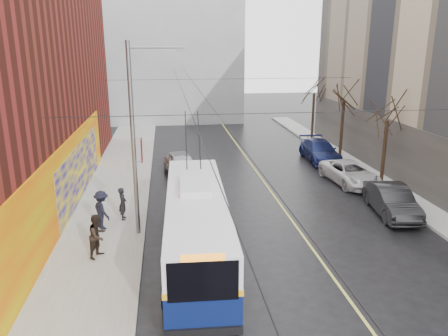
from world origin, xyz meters
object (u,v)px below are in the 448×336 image
object	(u,v)px
tree_mid	(345,92)
pedestrian_a	(123,204)
tree_near	(389,108)
pedestrian_b	(98,236)
streetlight_pole	(137,136)
parked_car_c	(350,173)
pedestrian_c	(102,210)
trolleybus	(197,224)
following_car	(181,164)
parked_car_b	(392,200)
parked_car_d	(320,151)
tree_far	(315,85)

from	to	relation	value
tree_mid	pedestrian_a	size ratio (longest dim) A/B	3.94
tree_near	pedestrian_b	distance (m)	19.11
streetlight_pole	parked_car_c	xyz separation A→B (m)	(13.14, 6.41, -4.14)
pedestrian_a	pedestrian_c	size ratio (longest dim) A/B	0.88
parked_car_c	pedestrian_c	distance (m)	16.08
tree_mid	pedestrian_a	world-z (taller)	tree_mid
tree_near	pedestrian_c	xyz separation A→B (m)	(-17.04, -5.27, -3.86)
trolleybus	following_car	distance (m)	12.03
tree_mid	parked_car_b	world-z (taller)	tree_mid
parked_car_d	following_car	distance (m)	11.20
following_car	pedestrian_b	world-z (taller)	pedestrian_b
tree_mid	parked_car_d	distance (m)	4.95
tree_mid	pedestrian_a	bearing A→B (deg)	-145.30
parked_car_c	pedestrian_a	bearing A→B (deg)	-168.02
tree_far	trolleybus	size ratio (longest dim) A/B	0.57
pedestrian_c	parked_car_c	bearing A→B (deg)	-101.66
streetlight_pole	pedestrian_a	size ratio (longest dim) A/B	5.31
parked_car_d	following_car	size ratio (longest dim) A/B	1.13
tree_near	pedestrian_b	world-z (taller)	tree_near
pedestrian_b	parked_car_c	bearing A→B (deg)	-29.74
trolleybus	parked_car_c	distance (m)	13.90
tree_near	parked_car_c	xyz separation A→B (m)	(-2.00, 0.41, -4.27)
pedestrian_a	pedestrian_c	xyz separation A→B (m)	(-0.89, -1.09, 0.12)
tree_far	following_car	world-z (taller)	tree_far
parked_car_b	parked_car_c	size ratio (longest dim) A/B	0.94
following_car	parked_car_d	bearing A→B (deg)	3.65
pedestrian_c	tree_mid	bearing A→B (deg)	-86.59
streetlight_pole	pedestrian_b	size ratio (longest dim) A/B	4.76
tree_far	pedestrian_a	size ratio (longest dim) A/B	3.88
parked_car_b	following_car	size ratio (longest dim) A/B	1.00
tree_near	trolleybus	size ratio (longest dim) A/B	0.55
tree_near	tree_mid	world-z (taller)	tree_mid
trolleybus	pedestrian_a	bearing A→B (deg)	131.23
streetlight_pole	parked_car_b	distance (m)	13.78
parked_car_d	pedestrian_a	world-z (taller)	pedestrian_a
pedestrian_c	following_car	bearing A→B (deg)	-57.53
trolleybus	tree_mid	bearing A→B (deg)	52.73
tree_far	parked_car_d	size ratio (longest dim) A/B	1.20
following_car	tree_far	bearing A→B (deg)	29.02
parked_car_c	following_car	size ratio (longest dim) A/B	1.06
parked_car_b	tree_mid	bearing A→B (deg)	87.91
pedestrian_c	pedestrian_a	bearing A→B (deg)	-71.54
tree_far	parked_car_c	xyz separation A→B (m)	(-2.00, -13.59, -4.43)
parked_car_d	pedestrian_c	world-z (taller)	pedestrian_c
following_car	tree_mid	bearing A→B (deg)	4.96
tree_far	pedestrian_a	world-z (taller)	tree_far
tree_mid	pedestrian_b	xyz separation A→B (m)	(-16.82, -15.21, -4.16)
streetlight_pole	tree_far	bearing A→B (deg)	52.88
streetlight_pole	trolleybus	bearing A→B (deg)	-44.86
following_car	pedestrian_c	bearing A→B (deg)	-125.17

